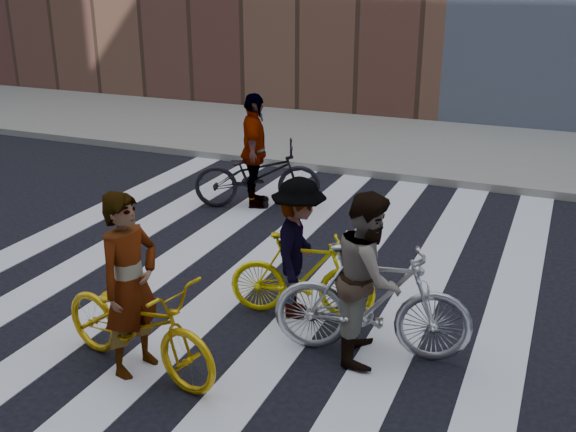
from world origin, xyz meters
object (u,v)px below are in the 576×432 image
Objects in this scene: rider_left at (130,285)px; rider_right at (298,249)px; rider_rear at (254,151)px; rider_mid at (369,276)px; bike_silver_mid at (372,302)px; bike_yellow_left at (138,323)px; bike_yellow_right at (302,276)px; bike_dark_rear at (257,175)px.

rider_left reaches higher than rider_right.
rider_left is 1.13× the size of rider_right.
rider_mid is at bearing -164.74° from rider_rear.
rider_mid is at bearing 78.20° from bike_silver_mid.
rider_right reaches higher than bike_yellow_left.
bike_yellow_right is at bearing 49.06° from rider_mid.
bike_silver_mid is at bearing -101.80° from rider_mid.
bike_dark_rear is 3.86m from rider_right.
bike_yellow_left is at bearing 134.90° from bike_yellow_right.
rider_right is at bearing 77.13° from bike_yellow_right.
bike_yellow_left is 1.19× the size of bike_yellow_right.
bike_silver_mid reaches higher than bike_yellow_left.
rider_rear reaches higher than bike_yellow_left.
rider_mid is 0.93× the size of rider_rear.
rider_left reaches higher than bike_dark_rear.
rider_right is (1.01, 1.68, 0.30)m from bike_yellow_left.
bike_silver_mid is 0.96× the size of bike_dark_rear.
bike_yellow_left is 5.07m from rider_rear.
rider_rear is at bearing 27.47° from rider_mid.
bike_yellow_left is 0.98× the size of bike_silver_mid.
bike_dark_rear is at bearing 22.96° from rider_left.
bike_dark_rear is (-3.07, 3.76, -0.05)m from bike_silver_mid.
rider_rear is (-0.05, 0.00, 0.40)m from bike_dark_rear.
bike_silver_mid reaches higher than bike_dark_rear.
bike_yellow_right is 1.12m from rider_mid.
rider_mid is 1.09m from rider_right.
rider_rear reaches higher than rider_mid.
rider_left is at bearing 107.61° from bike_silver_mid.
bike_yellow_right is at bearing -102.87° from rider_right.
bike_yellow_right is at bearing -170.42° from rider_rear.
rider_mid is (1.98, 1.17, 0.36)m from bike_yellow_left.
rider_mid reaches higher than bike_silver_mid.
bike_yellow_right is at bearing -21.92° from rider_left.
bike_dark_rear reaches higher than bike_yellow_right.
bike_yellow_left is at bearing 136.14° from rider_right.
rider_mid is at bearing -48.48° from rider_left.
bike_silver_mid is 2.40m from rider_left.
rider_right is (-1.02, 0.51, 0.22)m from bike_silver_mid.
bike_dark_rear is 1.28× the size of rider_right.
rider_left is (-0.05, 0.00, 0.41)m from bike_yellow_left.
rider_rear is (-3.07, 3.76, 0.07)m from rider_mid.
rider_left is 2.34m from rider_mid.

